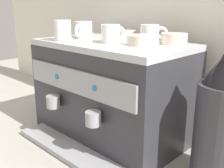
% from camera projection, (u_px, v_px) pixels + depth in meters
% --- Properties ---
extents(ground_plane, '(4.00, 4.00, 0.00)m').
position_uv_depth(ground_plane, '(112.00, 133.00, 1.22)').
color(ground_plane, '#9E998E').
extents(espresso_machine, '(0.64, 0.49, 0.41)m').
position_uv_depth(espresso_machine, '(111.00, 90.00, 1.16)').
color(espresso_machine, '#2D2D33').
rests_on(espresso_machine, ground_plane).
extents(ceramic_cup_0, '(0.07, 0.11, 0.07)m').
position_uv_depth(ceramic_cup_0, '(111.00, 34.00, 1.06)').
color(ceramic_cup_0, white).
rests_on(ceramic_cup_0, espresso_machine).
extents(ceramic_cup_1, '(0.11, 0.07, 0.08)m').
position_uv_depth(ceramic_cup_1, '(62.00, 30.00, 1.12)').
color(ceramic_cup_1, white).
rests_on(ceramic_cup_1, espresso_machine).
extents(ceramic_cup_2, '(0.08, 0.11, 0.07)m').
position_uv_depth(ceramic_cup_2, '(83.00, 30.00, 1.21)').
color(ceramic_cup_2, white).
rests_on(ceramic_cup_2, espresso_machine).
extents(ceramic_cup_3, '(0.10, 0.09, 0.07)m').
position_uv_depth(ceramic_cup_3, '(150.00, 33.00, 1.11)').
color(ceramic_cup_3, white).
rests_on(ceramic_cup_3, espresso_machine).
extents(ceramic_bowl_0, '(0.10, 0.10, 0.04)m').
position_uv_depth(ceramic_bowl_0, '(174.00, 39.00, 1.02)').
color(ceramic_bowl_0, beige).
rests_on(ceramic_bowl_0, espresso_machine).
extents(ceramic_bowl_1, '(0.10, 0.10, 0.04)m').
position_uv_depth(ceramic_bowl_1, '(125.00, 35.00, 1.17)').
color(ceramic_bowl_1, beige).
rests_on(ceramic_bowl_1, espresso_machine).
extents(ceramic_bowl_2, '(0.12, 0.12, 0.04)m').
position_uv_depth(ceramic_bowl_2, '(142.00, 40.00, 1.00)').
color(ceramic_bowl_2, beige).
rests_on(ceramic_bowl_2, espresso_machine).
extents(coffee_grinder, '(0.18, 0.18, 0.45)m').
position_uv_depth(coffee_grinder, '(224.00, 119.00, 0.83)').
color(coffee_grinder, '#333338').
rests_on(coffee_grinder, ground_plane).
extents(milk_pitcher, '(0.10, 0.10, 0.12)m').
position_uv_depth(milk_pitcher, '(51.00, 95.00, 1.54)').
color(milk_pitcher, '#B7B7BC').
rests_on(milk_pitcher, ground_plane).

